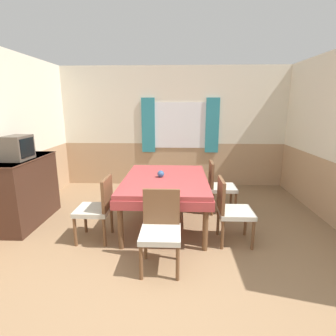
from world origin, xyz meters
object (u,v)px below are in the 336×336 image
dining_table (166,184)px  chair_left_near (98,206)px  tv (18,148)px  vase (161,174)px  chair_head_near (161,227)px  chair_right_far (219,185)px  chair_right_near (231,208)px  sideboard (27,190)px

dining_table → chair_left_near: size_ratio=1.94×
tv → vase: bearing=5.3°
chair_head_near → vase: chair_head_near is taller
chair_head_near → vase: bearing=-86.3°
chair_right_far → vase: size_ratio=8.50×
chair_left_near → chair_right_near: size_ratio=1.00×
vase → chair_left_near: bearing=-145.5°
chair_left_near → tv: bearing=73.3°
chair_right_near → sideboard: (-3.00, 0.49, 0.05)m
chair_right_near → sideboard: bearing=-99.3°
chair_right_near → chair_right_far: 1.05m
tv → sideboard: bearing=104.4°
chair_right_far → sideboard: 3.05m
tv → chair_right_near: bearing=-7.0°
chair_right_far → tv: (-2.97, -0.68, 0.72)m
tv → vase: 2.07m
chair_left_near → vase: chair_left_near is taller
sideboard → chair_right_near: bearing=-9.3°
chair_right_near → chair_left_near: bearing=-90.0°
chair_head_near → tv: size_ratio=2.12×
dining_table → chair_head_near: bearing=-90.0°
chair_right_near → vase: bearing=-120.2°
chair_left_near → tv: 1.46m
chair_right_near → chair_right_far: size_ratio=1.00×
vase → dining_table: bearing=-22.6°
chair_left_near → chair_right_far: bearing=-59.2°
chair_right_near → sideboard: size_ratio=0.72×
chair_right_near → sideboard: 3.04m
chair_left_near → chair_right_near: 1.75m
chair_right_far → sideboard: (-3.00, -0.56, 0.05)m
dining_table → chair_right_near: bearing=-30.8°
chair_left_near → chair_head_near: same height
chair_right_far → sideboard: bearing=-79.5°
chair_right_far → tv: tv is taller
chair_left_near → vase: size_ratio=8.50×
sideboard → tv: 0.69m
chair_right_near → tv: 3.08m
chair_head_near → vase: (-0.07, 1.13, 0.31)m
chair_left_near → chair_right_near: same height
chair_head_near → chair_right_far: size_ratio=1.00×
dining_table → tv: (-2.09, -0.16, 0.56)m
dining_table → chair_head_near: 1.11m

